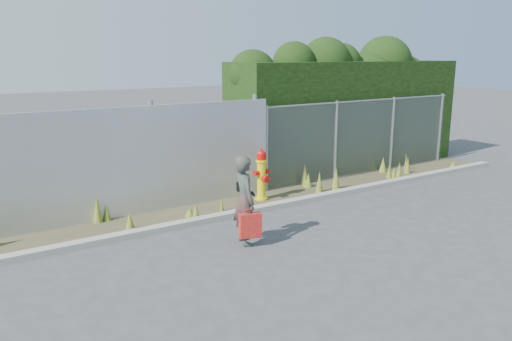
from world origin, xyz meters
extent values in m
plane|color=#3D3D40|center=(0.00, 0.00, 0.00)|extent=(80.00, 80.00, 0.00)
cube|color=gray|center=(0.00, 1.80, 0.06)|extent=(16.00, 0.22, 0.12)
cube|color=#413B25|center=(0.00, 2.40, 0.01)|extent=(16.00, 1.20, 0.01)
cone|color=#576B20|center=(-1.33, 1.98, 0.19)|extent=(0.16, 0.16, 0.38)
cone|color=#576B20|center=(-0.63, 2.18, 0.17)|extent=(0.09, 0.09, 0.34)
cone|color=#576B20|center=(4.84, 2.85, 0.21)|extent=(0.22, 0.22, 0.42)
cone|color=#576B20|center=(6.77, 2.00, 0.12)|extent=(0.21, 0.21, 0.24)
cone|color=#576B20|center=(4.64, 2.10, 0.22)|extent=(0.18, 0.18, 0.44)
cone|color=#576B20|center=(2.06, 2.79, 0.19)|extent=(0.12, 0.12, 0.39)
cone|color=#576B20|center=(-2.59, 2.16, 0.17)|extent=(0.19, 0.19, 0.34)
cone|color=#576B20|center=(2.09, 2.72, 0.18)|extent=(0.19, 0.19, 0.37)
cone|color=#576B20|center=(2.01, 2.20, 0.26)|extent=(0.17, 0.17, 0.51)
cone|color=#576B20|center=(2.24, 3.03, 0.26)|extent=(0.19, 0.19, 0.53)
cone|color=#576B20|center=(4.55, 2.19, 0.15)|extent=(0.14, 0.14, 0.30)
cone|color=#576B20|center=(-2.78, 2.92, 0.17)|extent=(0.14, 0.14, 0.33)
cone|color=#576B20|center=(-1.32, 2.26, 0.10)|extent=(0.22, 0.22, 0.19)
cone|color=#576B20|center=(5.30, 2.39, 0.23)|extent=(0.17, 0.17, 0.46)
cone|color=#576B20|center=(-2.96, 2.91, 0.27)|extent=(0.18, 0.18, 0.55)
cone|color=#576B20|center=(4.44, 2.26, 0.20)|extent=(0.15, 0.15, 0.40)
cone|color=#576B20|center=(2.53, 2.21, 0.27)|extent=(0.22, 0.22, 0.55)
cone|color=#576B20|center=(5.56, 2.66, 0.25)|extent=(0.08, 0.08, 0.50)
cube|color=#AEB0B6|center=(-3.25, 3.00, 1.10)|extent=(8.50, 0.08, 2.20)
cylinder|color=gray|center=(-4.50, 3.12, 1.15)|extent=(0.10, 0.10, 2.30)
cylinder|color=gray|center=(-1.70, 3.12, 1.15)|extent=(0.10, 0.10, 2.30)
cylinder|color=gray|center=(0.80, 3.12, 1.15)|extent=(0.10, 0.10, 2.30)
cube|color=gray|center=(4.25, 3.00, 1.00)|extent=(6.50, 0.03, 2.00)
cylinder|color=gray|center=(4.25, 3.00, 2.00)|extent=(6.50, 0.04, 0.04)
cylinder|color=gray|center=(1.05, 3.00, 1.02)|extent=(0.07, 0.07, 2.05)
cylinder|color=gray|center=(3.20, 3.00, 1.02)|extent=(0.07, 0.07, 2.05)
cylinder|color=gray|center=(5.30, 3.00, 1.02)|extent=(0.07, 0.07, 2.05)
cylinder|color=gray|center=(7.40, 3.00, 1.02)|extent=(0.07, 0.07, 2.05)
cube|color=black|center=(4.55, 4.00, 1.50)|extent=(7.30, 1.60, 3.00)
sphere|color=black|center=(1.43, 4.18, 2.72)|extent=(1.19, 1.19, 1.19)
sphere|color=black|center=(2.12, 3.92, 2.37)|extent=(1.14, 1.14, 1.14)
sphere|color=black|center=(2.80, 4.29, 2.96)|extent=(1.14, 1.14, 1.14)
sphere|color=black|center=(3.80, 4.18, 2.97)|extent=(1.38, 1.38, 1.38)
sphere|color=black|center=(4.40, 4.23, 2.92)|extent=(1.18, 1.18, 1.18)
sphere|color=black|center=(5.36, 4.12, 2.38)|extent=(1.71, 1.71, 1.71)
sphere|color=black|center=(6.16, 4.21, 2.91)|extent=(1.63, 1.63, 1.63)
sphere|color=black|center=(7.11, 4.28, 2.47)|extent=(1.42, 1.42, 1.42)
cylinder|color=yellow|center=(0.55, 2.48, 0.03)|extent=(0.29, 0.29, 0.06)
cylinder|color=yellow|center=(0.55, 2.48, 0.44)|extent=(0.19, 0.19, 0.88)
cylinder|color=yellow|center=(0.55, 2.48, 0.90)|extent=(0.25, 0.25, 0.05)
cylinder|color=#B20F0A|center=(0.55, 2.48, 0.97)|extent=(0.22, 0.22, 0.10)
sphere|color=#B20F0A|center=(0.55, 2.48, 1.05)|extent=(0.20, 0.20, 0.20)
cylinder|color=#B20F0A|center=(0.55, 2.48, 1.15)|extent=(0.05, 0.05, 0.05)
cylinder|color=#B20F0A|center=(0.40, 2.48, 0.64)|extent=(0.10, 0.11, 0.11)
cylinder|color=#B20F0A|center=(0.69, 2.48, 0.64)|extent=(0.10, 0.11, 0.11)
cylinder|color=#B20F0A|center=(0.55, 2.33, 0.52)|extent=(0.16, 0.12, 0.16)
imported|color=#0E5C4E|center=(-1.14, 0.47, 0.77)|extent=(0.47, 0.62, 1.54)
cube|color=#A5092A|center=(-1.17, 0.25, 0.39)|extent=(0.37, 0.14, 0.41)
cylinder|color=#A5092A|center=(-1.17, 0.25, 0.67)|extent=(0.18, 0.02, 0.02)
cube|color=black|center=(-1.05, 0.67, 0.96)|extent=(0.22, 0.09, 0.16)
camera|label=1|loc=(-5.45, -6.43, 3.18)|focal=35.00mm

